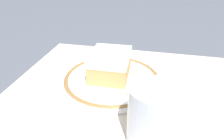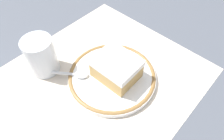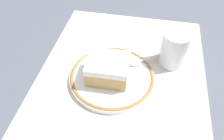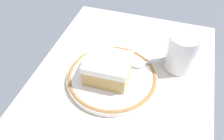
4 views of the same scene
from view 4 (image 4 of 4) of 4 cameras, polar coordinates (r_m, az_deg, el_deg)
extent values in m
plane|color=#4C515B|center=(0.59, 3.16, -0.32)|extent=(2.40, 2.40, 0.00)
cube|color=beige|center=(0.59, 3.16, -0.27)|extent=(0.51, 0.43, 0.00)
cylinder|color=white|center=(0.56, 0.00, -1.87)|extent=(0.22, 0.22, 0.01)
torus|color=olive|center=(0.56, 0.00, -1.63)|extent=(0.22, 0.22, 0.01)
cube|color=tan|center=(0.54, -1.05, -0.27)|extent=(0.08, 0.10, 0.04)
cube|color=white|center=(0.52, -1.09, 1.87)|extent=(0.09, 0.10, 0.02)
ellipsoid|color=silver|center=(0.58, 6.52, 1.41)|extent=(0.04, 0.04, 0.01)
cylinder|color=silver|center=(0.61, 12.63, 2.81)|extent=(0.07, 0.09, 0.01)
cylinder|color=silver|center=(0.59, 16.63, 4.19)|extent=(0.07, 0.07, 0.10)
cylinder|color=silver|center=(0.61, 15.97, 1.80)|extent=(0.06, 0.06, 0.03)
cube|color=white|center=(0.73, 1.27, 11.10)|extent=(0.14, 0.13, 0.00)
camera|label=1|loc=(0.55, 47.87, 13.86)|focal=33.38mm
camera|label=2|loc=(0.65, -15.59, 43.61)|focal=32.33mm
camera|label=3|loc=(0.04, -99.54, 10.90)|focal=35.74mm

